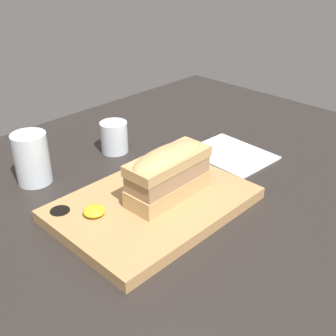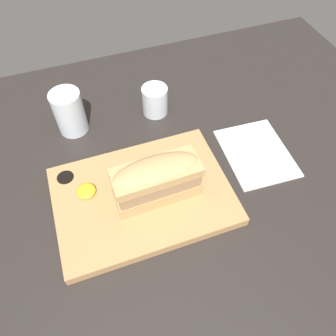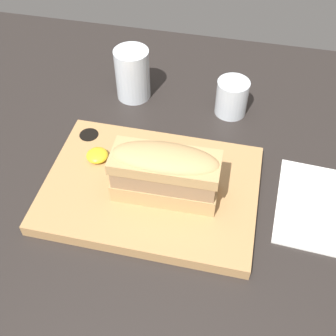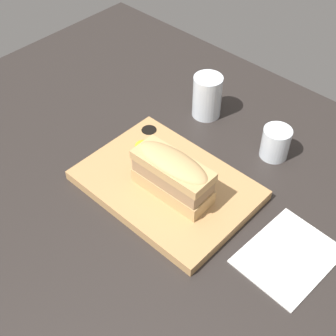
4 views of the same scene
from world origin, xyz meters
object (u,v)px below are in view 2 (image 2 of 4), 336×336
object	(u,v)px
serving_board	(142,196)
napkin	(256,153)
wine_glass	(155,101)
sandwich	(156,179)
water_glass	(70,114)

from	to	relation	value
serving_board	napkin	world-z (taller)	serving_board
wine_glass	serving_board	bearing A→B (deg)	-113.99
serving_board	sandwich	distance (cm)	7.16
sandwich	wine_glass	world-z (taller)	sandwich
sandwich	water_glass	size ratio (longest dim) A/B	1.58
sandwich	water_glass	bearing A→B (deg)	115.97
water_glass	napkin	world-z (taller)	water_glass
serving_board	napkin	size ratio (longest dim) A/B	1.89
water_glass	napkin	bearing A→B (deg)	-29.92
serving_board	wine_glass	world-z (taller)	wine_glass
sandwich	napkin	xyz separation A→B (cm)	(25.73, 4.26, -7.36)
water_glass	napkin	xyz separation A→B (cm)	(38.64, -22.24, -4.52)
serving_board	wine_glass	bearing A→B (deg)	66.01
serving_board	wine_glass	xyz separation A→B (cm)	(10.79, 24.25, 2.29)
serving_board	sandwich	size ratio (longest dim) A/B	2.09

